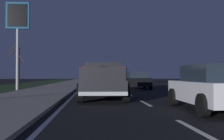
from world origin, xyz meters
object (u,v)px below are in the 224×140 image
(sedan_white, at_px, (212,87))
(sedan_red, at_px, (123,79))
(pickup_truck, at_px, (103,80))
(sedan_black, at_px, (137,80))
(gas_price_sign, at_px, (18,24))
(bare_tree_far, at_px, (18,65))
(sedan_tan, at_px, (98,79))

(sedan_white, bearing_deg, sedan_red, 0.20)
(pickup_truck, xyz_separation_m, sedan_black, (10.38, -3.45, -0.20))
(sedan_red, height_order, gas_price_sign, gas_price_sign)
(sedan_white, height_order, bare_tree_far, bare_tree_far)
(sedan_red, bearing_deg, sedan_tan, 153.74)
(sedan_black, relative_size, sedan_tan, 1.00)
(sedan_tan, distance_m, gas_price_sign, 10.50)
(bare_tree_far, bearing_deg, sedan_red, -64.69)
(sedan_red, height_order, bare_tree_far, bare_tree_far)
(sedan_white, xyz_separation_m, gas_price_sign, (13.87, 10.24, 4.67))
(sedan_black, relative_size, gas_price_sign, 0.61)
(sedan_black, relative_size, bare_tree_far, 0.92)
(sedan_red, relative_size, sedan_tan, 1.00)
(sedan_red, bearing_deg, pickup_truck, 171.35)
(sedan_red, xyz_separation_m, sedan_tan, (-6.95, 3.43, 0.00))
(sedan_tan, height_order, gas_price_sign, gas_price_sign)
(gas_price_sign, relative_size, bare_tree_far, 1.50)
(sedan_red, bearing_deg, bare_tree_far, 115.31)
(sedan_black, xyz_separation_m, gas_price_sign, (-1.31, 10.15, 4.67))
(sedan_white, xyz_separation_m, bare_tree_far, (21.65, 12.28, 1.55))
(pickup_truck, height_order, gas_price_sign, gas_price_sign)
(pickup_truck, relative_size, sedan_tan, 1.23)
(sedan_black, bearing_deg, pickup_truck, 161.61)
(sedan_red, bearing_deg, gas_price_sign, 143.18)
(pickup_truck, distance_m, sedan_red, 22.87)
(sedan_black, distance_m, sedan_red, 12.23)
(sedan_tan, xyz_separation_m, gas_price_sign, (-6.59, 6.71, 4.67))
(sedan_tan, relative_size, gas_price_sign, 0.61)
(sedan_tan, bearing_deg, sedan_black, -146.88)
(bare_tree_far, bearing_deg, sedan_tan, -97.76)
(sedan_black, xyz_separation_m, sedan_white, (-15.19, -0.09, 0.00))
(sedan_black, bearing_deg, sedan_white, -179.67)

